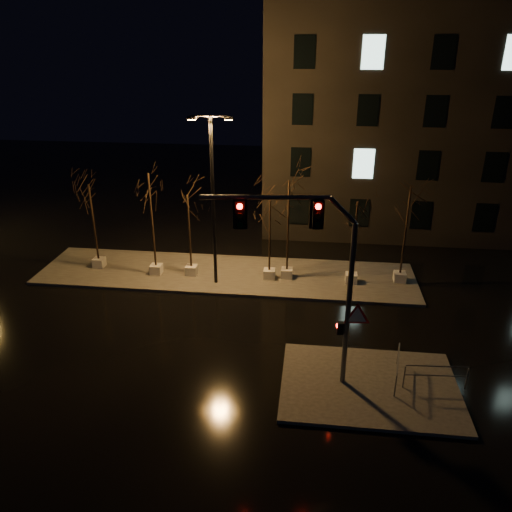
# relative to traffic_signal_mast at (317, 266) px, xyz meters

# --- Properties ---
(ground) EXTENTS (90.00, 90.00, 0.00)m
(ground) POSITION_rel_traffic_signal_mast_xyz_m (-5.18, 3.55, -5.24)
(ground) COLOR black
(ground) RESTS_ON ground
(median) EXTENTS (22.00, 5.00, 0.15)m
(median) POSITION_rel_traffic_signal_mast_xyz_m (-5.18, 9.55, -5.17)
(median) COLOR #413F3A
(median) RESTS_ON ground
(sidewalk_corner) EXTENTS (7.00, 5.00, 0.15)m
(sidewalk_corner) POSITION_rel_traffic_signal_mast_xyz_m (2.32, 0.05, -5.17)
(sidewalk_corner) COLOR #413F3A
(sidewalk_corner) RESTS_ON ground
(building) EXTENTS (25.00, 12.00, 15.00)m
(building) POSITION_rel_traffic_signal_mast_xyz_m (8.82, 21.55, 2.26)
(building) COLOR black
(building) RESTS_ON ground
(tree_0) EXTENTS (1.80, 1.80, 5.25)m
(tree_0) POSITION_rel_traffic_signal_mast_xyz_m (-12.94, 9.55, -1.11)
(tree_0) COLOR silver
(tree_0) RESTS_ON median
(tree_1) EXTENTS (1.80, 1.80, 6.18)m
(tree_1) POSITION_rel_traffic_signal_mast_xyz_m (-9.21, 9.02, -0.40)
(tree_1) COLOR silver
(tree_1) RESTS_ON median
(tree_2) EXTENTS (1.80, 1.80, 4.94)m
(tree_2) POSITION_rel_traffic_signal_mast_xyz_m (-7.13, 9.14, -1.34)
(tree_2) COLOR silver
(tree_2) RESTS_ON median
(tree_3) EXTENTS (1.80, 1.80, 4.78)m
(tree_3) POSITION_rel_traffic_signal_mast_xyz_m (-2.57, 9.17, -1.46)
(tree_3) COLOR silver
(tree_3) RESTS_ON median
(tree_4) EXTENTS (1.80, 1.80, 5.89)m
(tree_4) POSITION_rel_traffic_signal_mast_xyz_m (-1.58, 9.39, -0.62)
(tree_4) COLOR silver
(tree_4) RESTS_ON median
(tree_5) EXTENTS (1.80, 1.80, 4.89)m
(tree_5) POSITION_rel_traffic_signal_mast_xyz_m (2.08, 9.18, -1.38)
(tree_5) COLOR silver
(tree_5) RESTS_ON median
(tree_6) EXTENTS (1.80, 1.80, 5.70)m
(tree_6) POSITION_rel_traffic_signal_mast_xyz_m (4.82, 9.66, -0.76)
(tree_6) COLOR silver
(tree_6) RESTS_ON median
(traffic_signal_mast) EXTENTS (6.33, 0.77, 7.75)m
(traffic_signal_mast) POSITION_rel_traffic_signal_mast_xyz_m (0.00, 0.00, 0.00)
(traffic_signal_mast) COLOR #515358
(traffic_signal_mast) RESTS_ON sidewalk_corner
(streetlight_main) EXTENTS (2.30, 0.44, 9.21)m
(streetlight_main) POSITION_rel_traffic_signal_mast_xyz_m (-5.52, 8.30, 0.22)
(streetlight_main) COLOR black
(streetlight_main) RESTS_ON median
(guard_rail_a) EXTENTS (2.46, 0.22, 1.06)m
(guard_rail_a) POSITION_rel_traffic_signal_mast_xyz_m (4.82, 0.10, -4.40)
(guard_rail_a) COLOR #515358
(guard_rail_a) RESTS_ON sidewalk_corner
(guard_rail_b) EXTENTS (0.45, 2.21, 1.06)m
(guard_rail_b) POSITION_rel_traffic_signal_mast_xyz_m (3.40, 0.50, -4.40)
(guard_rail_b) COLOR #515358
(guard_rail_b) RESTS_ON sidewalk_corner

